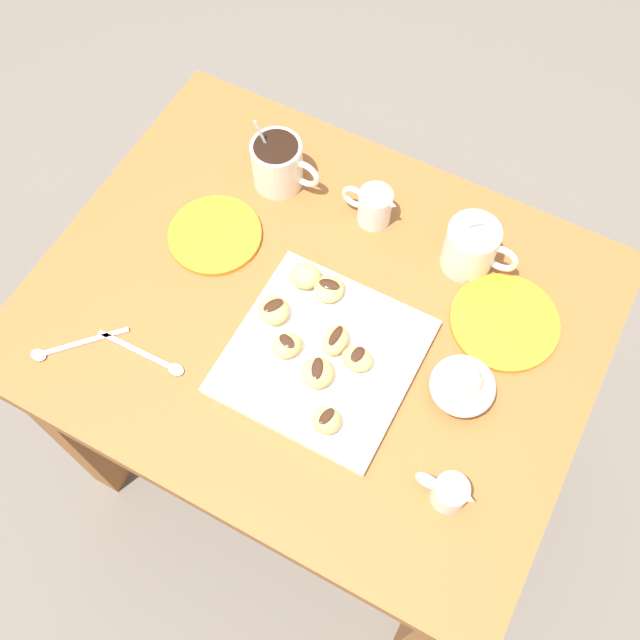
{
  "coord_description": "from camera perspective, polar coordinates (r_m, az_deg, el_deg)",
  "views": [
    {
      "loc": [
        0.28,
        -0.51,
        1.84
      ],
      "look_at": [
        0.02,
        -0.02,
        0.76
      ],
      "focal_mm": 41.41,
      "sensor_mm": 36.0,
      "label": 1
    }
  ],
  "objects": [
    {
      "name": "loose_spoon_near_saucer",
      "position": [
        1.24,
        -12.93,
        -2.84
      ],
      "size": [
        0.16,
        0.02,
        0.01
      ],
      "color": "silver",
      "rests_on": "dining_table"
    },
    {
      "name": "beignet_5",
      "position": [
        1.24,
        -1.16,
        3.44
      ],
      "size": [
        0.07,
        0.07,
        0.04
      ],
      "primitive_type": "ellipsoid",
      "rotation": [
        0.0,
        0.0,
        2.06
      ],
      "color": "#E5B260",
      "rests_on": "pastry_plate_square"
    },
    {
      "name": "beignet_6",
      "position": [
        1.13,
        0.5,
        -7.78
      ],
      "size": [
        0.06,
        0.06,
        0.04
      ],
      "primitive_type": "ellipsoid",
      "rotation": [
        0.0,
        0.0,
        4.39
      ],
      "color": "#E5B260",
      "rests_on": "pastry_plate_square"
    },
    {
      "name": "chocolate_drizzle_2",
      "position": [
        1.17,
        1.2,
        -1.21
      ],
      "size": [
        0.02,
        0.04,
        0.0
      ],
      "primitive_type": "ellipsoid",
      "rotation": [
        0.0,
        0.0,
        4.68
      ],
      "color": "#381E11",
      "rests_on": "beignet_2"
    },
    {
      "name": "chocolate_drizzle_4",
      "position": [
        1.15,
        -0.22,
        -3.73
      ],
      "size": [
        0.03,
        0.04,
        0.0
      ],
      "primitive_type": "ellipsoid",
      "rotation": [
        0.0,
        0.0,
        1.93
      ],
      "color": "#381E11",
      "rests_on": "beignet_4"
    },
    {
      "name": "beignet_7",
      "position": [
        1.18,
        -2.45,
        -2.04
      ],
      "size": [
        0.06,
        0.06,
        0.03
      ],
      "primitive_type": "ellipsoid",
      "rotation": [
        0.0,
        0.0,
        5.78
      ],
      "color": "#E5B260",
      "rests_on": "pastry_plate_square"
    },
    {
      "name": "coffee_mug_cream_left",
      "position": [
        1.36,
        -3.25,
        12.01
      ],
      "size": [
        0.13,
        0.09,
        0.15
      ],
      "color": "silver",
      "rests_on": "dining_table"
    },
    {
      "name": "beignet_1",
      "position": [
        1.21,
        -3.6,
        0.76
      ],
      "size": [
        0.07,
        0.07,
        0.03
      ],
      "primitive_type": "ellipsoid",
      "rotation": [
        0.0,
        0.0,
        0.81
      ],
      "color": "#E5B260",
      "rests_on": "pastry_plate_square"
    },
    {
      "name": "chocolate_sauce_pitcher",
      "position": [
        1.12,
        9.96,
        -12.95
      ],
      "size": [
        0.09,
        0.05,
        0.06
      ],
      "color": "silver",
      "rests_on": "dining_table"
    },
    {
      "name": "coffee_mug_cream_right",
      "position": [
        1.28,
        11.66,
        5.6
      ],
      "size": [
        0.13,
        0.09,
        0.15
      ],
      "color": "silver",
      "rests_on": "dining_table"
    },
    {
      "name": "chocolate_drizzle_6",
      "position": [
        1.12,
        0.5,
        -7.44
      ],
      "size": [
        0.02,
        0.03,
        0.0
      ],
      "primitive_type": "ellipsoid",
      "rotation": [
        0.0,
        0.0,
        4.5
      ],
      "color": "#381E11",
      "rests_on": "beignet_6"
    },
    {
      "name": "loose_spoon_by_plate",
      "position": [
        1.28,
        -18.91,
        -1.97
      ],
      "size": [
        0.12,
        0.12,
        0.01
      ],
      "color": "silver",
      "rests_on": "dining_table"
    },
    {
      "name": "chocolate_drizzle_7",
      "position": [
        1.17,
        -2.48,
        -1.67
      ],
      "size": [
        0.03,
        0.03,
        0.0
      ],
      "primitive_type": "ellipsoid",
      "rotation": [
        0.0,
        0.0,
        5.97
      ],
      "color": "#381E11",
      "rests_on": "beignet_7"
    },
    {
      "name": "dining_table",
      "position": [
        1.38,
        -0.38,
        -2.04
      ],
      "size": [
        0.95,
        0.75,
        0.74
      ],
      "color": "#935628",
      "rests_on": "ground_plane"
    },
    {
      "name": "chocolate_drizzle_1",
      "position": [
        1.2,
        -3.65,
        1.16
      ],
      "size": [
        0.03,
        0.04,
        0.0
      ],
      "primitive_type": "ellipsoid",
      "rotation": [
        0.0,
        0.0,
        1.05
      ],
      "color": "#381E11",
      "rests_on": "beignet_1"
    },
    {
      "name": "cream_pitcher_white",
      "position": [
        1.32,
        4.19,
        8.84
      ],
      "size": [
        0.1,
        0.06,
        0.07
      ],
      "color": "silver",
      "rests_on": "dining_table"
    },
    {
      "name": "chocolate_drizzle_3",
      "position": [
        1.16,
        2.93,
        -2.65
      ],
      "size": [
        0.02,
        0.03,
        0.0
      ],
      "primitive_type": "ellipsoid",
      "rotation": [
        0.0,
        0.0,
        1.46
      ],
      "color": "#381E11",
      "rests_on": "beignet_3"
    },
    {
      "name": "saucer_orange_right",
      "position": [
        1.33,
        -8.12,
        6.52
      ],
      "size": [
        0.17,
        0.17,
        0.01
      ],
      "primitive_type": "cylinder",
      "color": "orange",
      "rests_on": "dining_table"
    },
    {
      "name": "pastry_plate_square",
      "position": [
        1.2,
        0.24,
        -2.83
      ],
      "size": [
        0.29,
        0.29,
        0.02
      ],
      "primitive_type": "cube",
      "color": "silver",
      "rests_on": "dining_table"
    },
    {
      "name": "beignet_4",
      "position": [
        1.16,
        -0.21,
        -4.11
      ],
      "size": [
        0.06,
        0.06,
        0.04
      ],
      "primitive_type": "ellipsoid",
      "rotation": [
        0.0,
        0.0,
        1.67
      ],
      "color": "#E5B260",
      "rests_on": "pastry_plate_square"
    },
    {
      "name": "beignet_2",
      "position": [
        1.19,
        1.19,
        -1.57
      ],
      "size": [
        0.04,
        0.06,
        0.03
      ],
      "primitive_type": "ellipsoid",
      "rotation": [
        0.0,
        0.0,
        4.79
      ],
      "color": "#E5B260",
      "rests_on": "pastry_plate_square"
    },
    {
      "name": "saucer_orange_left",
      "position": [
        1.27,
        14.07,
        -0.15
      ],
      "size": [
        0.18,
        0.18,
        0.01
      ],
      "primitive_type": "cylinder",
      "color": "orange",
      "rests_on": "dining_table"
    },
    {
      "name": "chocolate_drizzle_0",
      "position": [
        1.22,
        0.71,
        2.79
      ],
      "size": [
        0.04,
        0.03,
        0.0
      ],
      "primitive_type": "ellipsoid",
      "rotation": [
        0.0,
        0.0,
        3.34
      ],
      "color": "#381E11",
      "rests_on": "beignet_0"
    },
    {
      "name": "beignet_3",
      "position": [
        1.18,
        2.88,
        -3.02
      ],
      "size": [
        0.05,
        0.04,
        0.03
      ],
      "primitive_type": "ellipsoid",
      "rotation": [
        0.0,
        0.0,
        1.63
      ],
      "color": "#E5B260",
      "rests_on": "pastry_plate_square"
    },
    {
      "name": "ice_cream_bowl",
      "position": [
        1.18,
        11.01,
        -4.93
      ],
      "size": [
        0.11,
        0.11,
        0.08
      ],
      "color": "silver",
      "rests_on": "dining_table"
    },
    {
      "name": "beignet_0",
      "position": [
        1.24,
        0.71,
        2.44
      ],
      "size": [
        0.05,
        0.06,
        0.03
      ],
      "primitive_type": "ellipsoid",
      "rotation": [
        0.0,
        0.0,
        3.11
      ],
      "color": "#E5B260",
      "rests_on": "pastry_plate_square"
    },
    {
      "name": "ground_plane",
      "position": [
        1.93,
        -0.27,
        -9.42
      ],
      "size": [
        8.0,
        8.0,
        0.0
      ],
      "primitive_type": "plane",
      "color": "#665B51"
    }
  ]
}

